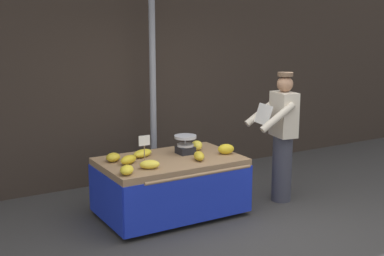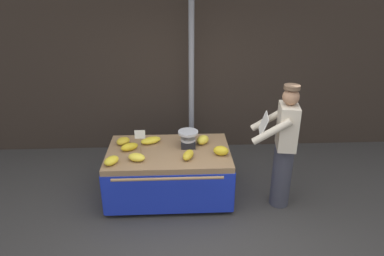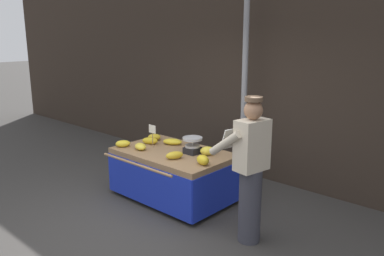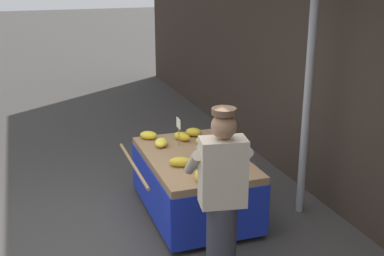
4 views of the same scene
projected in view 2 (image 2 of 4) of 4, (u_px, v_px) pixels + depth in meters
The scene contains 15 objects.
ground_plane at pixel (207, 246), 4.08m from camera, with size 60.00×60.00×0.00m, color #383533.
back_wall at pixel (195, 52), 5.94m from camera, with size 16.00×0.24×3.46m, color #332821.
street_pole at pixel (191, 62), 5.51m from camera, with size 0.09×0.09×3.35m, color gray.
banana_cart at pixel (169, 163), 4.85m from camera, with size 1.71×1.26×0.72m.
weighing_scale at pixel (188, 139), 4.83m from camera, with size 0.28×0.28×0.23m.
price_sign at pixel (140, 137), 4.59m from camera, with size 0.14×0.01×0.34m.
banana_bunch_0 at pixel (221, 151), 4.62m from camera, with size 0.14×0.21×0.13m, color gold.
banana_bunch_1 at pixel (111, 161), 4.40m from camera, with size 0.14×0.22×0.10m, color yellow.
banana_bunch_2 at pixel (129, 147), 4.75m from camera, with size 0.13×0.24×0.10m, color gold.
banana_bunch_3 at pixel (137, 157), 4.48m from camera, with size 0.15×0.23×0.10m, color yellow.
banana_bunch_4 at pixel (203, 140), 4.93m from camera, with size 0.15×0.21×0.12m, color yellow.
banana_bunch_5 at pixel (188, 155), 4.54m from camera, with size 0.12×0.25×0.10m, color gold.
banana_bunch_6 at pixel (151, 140), 4.96m from camera, with size 0.16×0.30×0.09m, color yellow.
banana_bunch_7 at pixel (123, 141), 4.92m from camera, with size 0.16×0.20×0.10m, color gold.
vendor_person at pixel (284, 147), 4.51m from camera, with size 0.63×0.58×1.71m.
Camera 2 is at (-0.32, -3.17, 2.90)m, focal length 32.40 mm.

